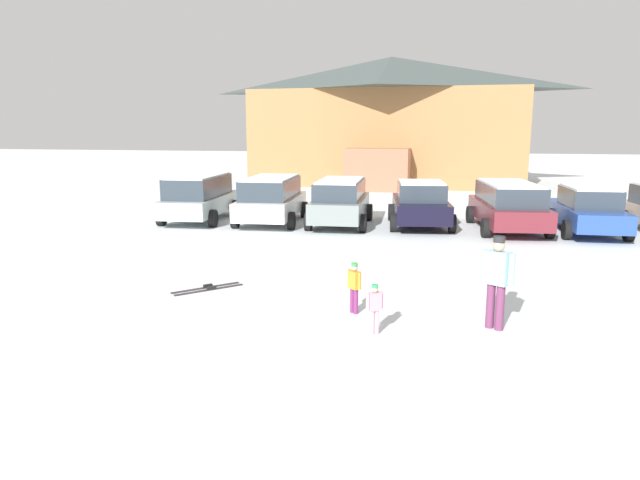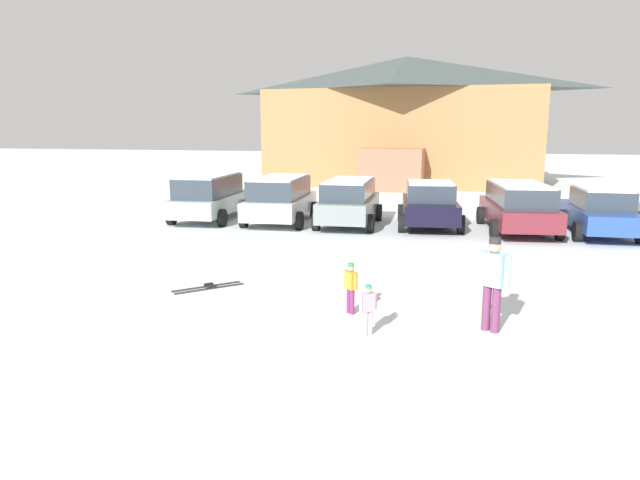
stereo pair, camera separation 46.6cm
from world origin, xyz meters
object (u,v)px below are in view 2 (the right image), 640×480
object	(u,v)px
skier_child_in_orange_jacket	(351,285)
parked_silver_wagon	(210,196)
ski_lodge	(405,120)
parked_blue_hatchback	(599,211)
parked_maroon_van	(518,205)
skier_child_in_pink_snowsuit	(368,307)
skier_adult_in_blue_parka	(493,279)
pair_of_skis	(209,287)
parked_grey_wagon	(349,201)
parked_white_suv	(280,198)
parked_black_sedan	(429,204)

from	to	relation	value
skier_child_in_orange_jacket	parked_silver_wagon	bearing A→B (deg)	127.23
ski_lodge	parked_blue_hatchback	size ratio (longest dim) A/B	3.79
parked_maroon_van	skier_child_in_pink_snowsuit	distance (m)	11.71
skier_adult_in_blue_parka	ski_lodge	bearing A→B (deg)	99.09
parked_blue_hatchback	pair_of_skis	world-z (taller)	parked_blue_hatchback
skier_child_in_pink_snowsuit	skier_adult_in_blue_parka	bearing A→B (deg)	19.95
skier_child_in_orange_jacket	pair_of_skis	size ratio (longest dim) A/B	0.74
skier_child_in_pink_snowsuit	parked_blue_hatchback	bearing A→B (deg)	62.34
parked_silver_wagon	parked_blue_hatchback	world-z (taller)	parked_silver_wagon
parked_silver_wagon	skier_child_in_pink_snowsuit	xyz separation A→B (m)	(8.04, -10.99, -0.44)
parked_maroon_van	ski_lodge	bearing A→B (deg)	108.25
ski_lodge	parked_blue_hatchback	distance (m)	19.54
parked_maroon_van	skier_child_in_pink_snowsuit	size ratio (longest dim) A/B	5.59
parked_grey_wagon	parked_maroon_van	distance (m)	5.87
parked_silver_wagon	skier_child_in_orange_jacket	bearing A→B (deg)	-52.77
parked_white_suv	parked_black_sedan	bearing A→B (deg)	3.71
skier_child_in_pink_snowsuit	parked_grey_wagon	bearing A→B (deg)	103.04
skier_adult_in_blue_parka	pair_of_skis	distance (m)	6.19
pair_of_skis	parked_black_sedan	bearing A→B (deg)	65.55
ski_lodge	skier_child_in_orange_jacket	bearing A→B (deg)	-86.06
parked_silver_wagon	skier_adult_in_blue_parka	distance (m)	14.38
pair_of_skis	skier_adult_in_blue_parka	bearing A→B (deg)	-12.39
pair_of_skis	parked_silver_wagon	bearing A→B (deg)	114.72
ski_lodge	skier_child_in_pink_snowsuit	distance (m)	28.92
parked_black_sedan	skier_child_in_orange_jacket	world-z (taller)	parked_black_sedan
ski_lodge	parked_black_sedan	bearing A→B (deg)	-81.02
parked_maroon_van	parked_grey_wagon	bearing A→B (deg)	-177.94
parked_white_suv	skier_child_in_orange_jacket	world-z (taller)	parked_white_suv
skier_child_in_orange_jacket	skier_adult_in_blue_parka	distance (m)	2.62
ski_lodge	skier_child_in_pink_snowsuit	bearing A→B (deg)	-85.18
parked_white_suv	parked_blue_hatchback	size ratio (longest dim) A/B	1.02
parked_white_suv	parked_grey_wagon	xyz separation A→B (m)	(2.63, -0.02, -0.02)
parked_silver_wagon	parked_blue_hatchback	xyz separation A→B (m)	(13.90, 0.20, -0.13)
skier_child_in_orange_jacket	pair_of_skis	bearing A→B (deg)	164.15
parked_blue_hatchback	skier_adult_in_blue_parka	world-z (taller)	skier_adult_in_blue_parka
parked_grey_wagon	skier_adult_in_blue_parka	bearing A→B (deg)	-65.88
ski_lodge	parked_black_sedan	size ratio (longest dim) A/B	4.06
parked_maroon_van	skier_adult_in_blue_parka	world-z (taller)	parked_maroon_van
ski_lodge	parked_maroon_van	xyz separation A→B (m)	(5.73, -17.38, -3.14)
parked_black_sedan	parked_maroon_van	bearing A→B (deg)	-3.12
ski_lodge	parked_blue_hatchback	xyz separation A→B (m)	(8.27, -17.41, -3.23)
skier_child_in_orange_jacket	skier_adult_in_blue_parka	bearing A→B (deg)	-7.64
skier_child_in_pink_snowsuit	skier_adult_in_blue_parka	size ratio (longest dim) A/B	0.53
ski_lodge	skier_adult_in_blue_parka	distance (m)	28.38
ski_lodge	skier_child_in_orange_jacket	distance (m)	27.79
skier_child_in_orange_jacket	skier_child_in_pink_snowsuit	bearing A→B (deg)	-64.58
parked_grey_wagon	pair_of_skis	xyz separation A→B (m)	(-1.38, -8.95, -0.89)
skier_child_in_pink_snowsuit	pair_of_skis	xyz separation A→B (m)	(-3.93, 2.06, -0.48)
parked_grey_wagon	parked_maroon_van	bearing A→B (deg)	2.06
parked_silver_wagon	pair_of_skis	size ratio (longest dim) A/B	3.53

